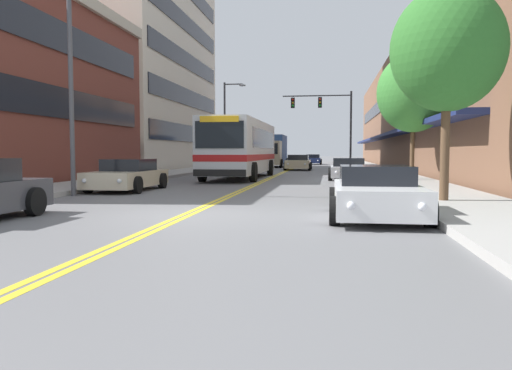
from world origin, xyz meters
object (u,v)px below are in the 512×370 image
object	(u,v)px
street_tree_right_near	(447,50)
car_red_parked_left_near	(245,162)
fire_hydrant	(399,177)
street_lamp_left_far	(228,118)
car_champagne_parked_left_mid	(128,176)
street_tree_right_mid	(413,93)
car_white_parked_right_foreground	(376,193)
traffic_signal_mast	(328,114)
car_navy_moving_lead	(313,160)
box_truck	(272,151)
car_silver_parked_right_mid	(348,169)
car_beige_moving_second	(298,163)
city_bus	(242,146)
street_lamp_left_near	(80,71)

from	to	relation	value
street_tree_right_near	car_red_parked_left_near	bearing A→B (deg)	109.61
fire_hydrant	street_lamp_left_far	bearing A→B (deg)	116.85
car_champagne_parked_left_mid	street_tree_right_mid	xyz separation A→B (m)	(11.79, 6.70, 3.79)
street_tree_right_near	car_white_parked_right_foreground	bearing A→B (deg)	-127.43
traffic_signal_mast	street_tree_right_mid	bearing A→B (deg)	-78.01
car_champagne_parked_left_mid	traffic_signal_mast	bearing A→B (deg)	73.93
street_tree_right_mid	street_tree_right_near	bearing A→B (deg)	-94.46
car_navy_moving_lead	box_truck	world-z (taller)	box_truck
car_silver_parked_right_mid	street_tree_right_mid	bearing A→B (deg)	-40.25
street_tree_right_mid	car_silver_parked_right_mid	bearing A→B (deg)	139.75
street_lamp_left_far	box_truck	bearing A→B (deg)	73.68
traffic_signal_mast	fire_hydrant	size ratio (longest dim) A/B	8.96
box_truck	street_tree_right_mid	bearing A→B (deg)	-68.73
car_silver_parked_right_mid	car_navy_moving_lead	xyz separation A→B (m)	(-2.98, 32.80, 0.02)
car_beige_moving_second	box_truck	distance (m)	9.13
car_silver_parked_right_mid	fire_hydrant	world-z (taller)	car_silver_parked_right_mid
car_navy_moving_lead	car_beige_moving_second	xyz separation A→B (m)	(-0.61, -18.93, 0.03)
city_bus	car_champagne_parked_left_mid	xyz separation A→B (m)	(-2.75, -10.03, -1.24)
box_truck	street_tree_right_mid	size ratio (longest dim) A/B	1.31
car_red_parked_left_near	box_truck	bearing A→B (deg)	70.90
traffic_signal_mast	street_tree_right_mid	size ratio (longest dim) A/B	1.12
car_white_parked_right_foreground	traffic_signal_mast	distance (m)	33.57
car_white_parked_right_foreground	car_navy_moving_lead	size ratio (longest dim) A/B	0.95
car_silver_parked_right_mid	fire_hydrant	xyz separation A→B (m)	(1.56, -8.55, 0.00)
car_silver_parked_right_mid	traffic_signal_mast	xyz separation A→B (m)	(-1.21, 17.18, 4.31)
car_beige_moving_second	street_tree_right_near	size ratio (longest dim) A/B	0.77
car_white_parked_right_foreground	street_lamp_left_far	world-z (taller)	street_lamp_left_far
car_navy_moving_lead	traffic_signal_mast	xyz separation A→B (m)	(1.77, -15.63, 4.29)
car_beige_moving_second	car_red_parked_left_near	bearing A→B (deg)	149.41
car_beige_moving_second	box_truck	xyz separation A→B (m)	(-3.13, 8.52, 1.03)
car_champagne_parked_left_mid	car_red_parked_left_near	bearing A→B (deg)	89.63
car_red_parked_left_near	car_silver_parked_right_mid	size ratio (longest dim) A/B	0.97
car_navy_moving_lead	street_lamp_left_far	xyz separation A→B (m)	(-6.45, -19.64, 3.73)
traffic_signal_mast	street_tree_right_near	distance (m)	30.74
car_silver_parked_right_mid	traffic_signal_mast	world-z (taller)	traffic_signal_mast
car_navy_moving_lead	traffic_signal_mast	bearing A→B (deg)	-83.52
city_bus	traffic_signal_mast	size ratio (longest dim) A/B	1.71
street_lamp_left_far	car_beige_moving_second	bearing A→B (deg)	6.94
car_beige_moving_second	traffic_signal_mast	distance (m)	5.90
car_champagne_parked_left_mid	street_lamp_left_near	distance (m)	4.51
box_truck	traffic_signal_mast	distance (m)	8.25
street_lamp_left_near	street_tree_right_mid	xyz separation A→B (m)	(12.33, 9.29, 0.14)
car_red_parked_left_near	street_lamp_left_far	bearing A→B (deg)	-102.01
car_beige_moving_second	traffic_signal_mast	size ratio (longest dim) A/B	0.65
box_truck	street_tree_right_mid	xyz separation A→B (m)	(9.70, -24.91, 2.73)
city_bus	car_silver_parked_right_mid	distance (m)	6.25
street_tree_right_near	city_bus	bearing A→B (deg)	120.00
city_bus	street_lamp_left_near	size ratio (longest dim) A/B	1.66
car_silver_parked_right_mid	car_champagne_parked_left_mid	bearing A→B (deg)	-133.73
fire_hydrant	car_navy_moving_lead	bearing A→B (deg)	96.27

